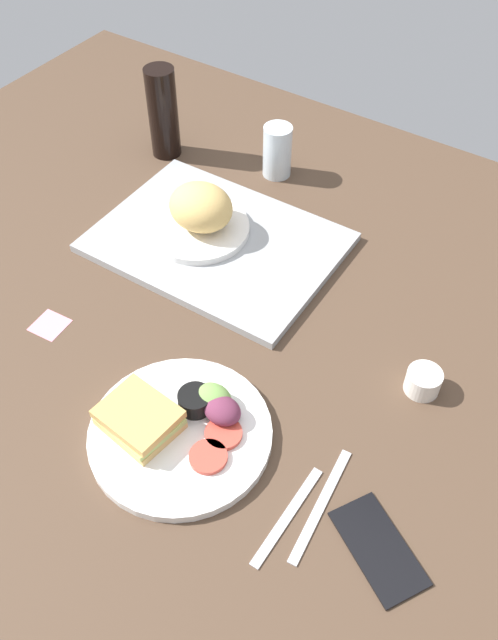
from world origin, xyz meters
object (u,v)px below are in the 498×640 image
serving_tray (217,242)px  cell_phone (379,547)px  soda_bottle (163,113)px  bread_plate_near (200,214)px  knife (321,504)px  sticky_note (50,325)px  drinking_glass (277,151)px  espresso_cup (423,381)px  fork (288,516)px  plate_with_salad (178,426)px

serving_tray → cell_phone: 64.45cm
soda_bottle → bread_plate_near: bearing=-38.8°
knife → sticky_note: 55.54cm
serving_tray → soda_bottle: soda_bottle is taller
serving_tray → knife: (43.26, -35.92, -0.55)cm
drinking_glass → espresso_cup: bearing=-35.9°
serving_tray → fork: serving_tray is taller
plate_with_salad → drinking_glass: (-22.28, 63.46, 3.88)cm
plate_with_salad → espresso_cup: size_ratio=4.91×
fork → serving_tray: bearing=45.5°
plate_with_salad → sticky_note: bearing=171.3°
bread_plate_near → cell_phone: bread_plate_near is taller
plate_with_salad → sticky_note: 32.19cm
serving_tray → bread_plate_near: bearing=174.3°
fork → cell_phone: bearing=-77.1°
espresso_cup → drinking_glass: bearing=144.1°
espresso_cup → sticky_note: bearing=-158.8°
drinking_glass → soda_bottle: soda_bottle is taller
drinking_glass → cell_phone: (55.37, -63.09, -5.23)cm
cell_phone → drinking_glass: bearing=161.7°
knife → serving_tray: bearing=44.6°
serving_tray → drinking_glass: bearing=95.9°
soda_bottle → drinking_glass: bearing=15.6°
plate_with_salad → cell_phone: plate_with_salad is taller
soda_bottle → fork: soda_bottle is taller
soda_bottle → sticky_note: bearing=-73.8°
serving_tray → sticky_note: size_ratio=8.04×
bread_plate_near → knife: 59.80cm
drinking_glass → knife: (45.94, -61.88, -5.38)cm
bread_plate_near → espresso_cup: (50.63, -10.16, -3.71)cm
knife → sticky_note: (-55.44, 3.26, -0.19)cm
fork → knife: 5.00cm
plate_with_salad → sticky_note: plate_with_salad is taller
serving_tray → bread_plate_near: size_ratio=2.29×
bread_plate_near → fork: bread_plate_near is taller
serving_tray → fork: bearing=-44.8°
knife → sticky_note: size_ratio=3.39×
bread_plate_near → plate_with_salad: size_ratio=0.71×
plate_with_salad → drinking_glass: size_ratio=2.44×
serving_tray → drinking_glass: (-2.69, 25.96, 4.83)cm
plate_with_salad → soda_bottle: 73.88cm
bread_plate_near → fork: size_ratio=1.15×
plate_with_salad → knife: 23.77cm
espresso_cup → sticky_note: 63.19cm
soda_bottle → sticky_note: size_ratio=3.53×
plate_with_salad → sticky_note: (-31.77, 4.85, -1.69)cm
soda_bottle → espresso_cup: (73.88, -28.86, -7.89)cm
drinking_glass → sticky_note: size_ratio=2.01×
plate_with_salad → knife: bearing=3.8°
drinking_glass → knife: 77.25cm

